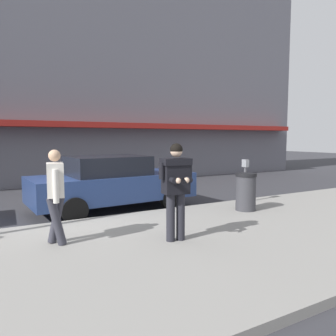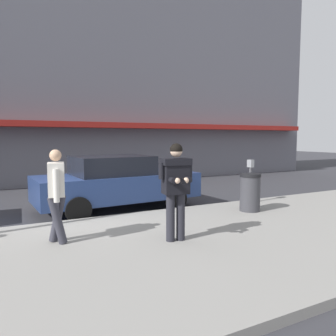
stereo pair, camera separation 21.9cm
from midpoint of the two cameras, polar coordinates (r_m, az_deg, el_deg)
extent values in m
plane|color=#333338|center=(8.27, -17.58, -9.27)|extent=(80.00, 80.00, 0.00)
cube|color=gray|center=(5.98, -1.86, -13.99)|extent=(32.00, 5.30, 0.14)
cube|color=silver|center=(8.57, -11.02, -8.60)|extent=(28.00, 0.12, 0.01)
cube|color=slate|center=(17.10, -21.03, 19.34)|extent=(28.00, 4.00, 12.60)
cube|color=maroon|center=(14.25, -19.11, 7.22)|extent=(26.60, 0.70, 0.24)
cube|color=navy|center=(9.38, -10.11, -3.22)|extent=(4.61, 2.11, 0.70)
cube|color=black|center=(9.25, -11.20, 0.44)|extent=(2.17, 1.77, 0.52)
cylinder|color=black|center=(10.80, -5.05, -3.93)|extent=(0.65, 0.26, 0.64)
cylinder|color=black|center=(9.35, -0.06, -5.35)|extent=(0.65, 0.26, 0.64)
cylinder|color=black|center=(9.81, -19.61, -5.15)|extent=(0.65, 0.26, 0.64)
cylinder|color=black|center=(8.19, -16.75, -7.09)|extent=(0.65, 0.26, 0.64)
cylinder|color=#23232B|center=(6.15, 1.17, -8.47)|extent=(0.16, 0.16, 0.88)
cylinder|color=#23232B|center=(6.08, -0.59, -8.64)|extent=(0.16, 0.16, 0.88)
cube|color=black|center=(5.98, 0.30, -1.46)|extent=(0.50, 0.36, 0.64)
cube|color=black|center=(5.95, 0.30, 1.12)|extent=(0.56, 0.41, 0.12)
cylinder|color=black|center=(6.07, 2.66, -0.32)|extent=(0.11, 0.11, 0.30)
cylinder|color=black|center=(5.89, 2.22, -1.95)|extent=(0.14, 0.31, 0.10)
sphere|color=beige|center=(5.74, 2.18, -2.15)|extent=(0.10, 0.10, 0.10)
cylinder|color=black|center=(5.87, -2.14, -0.51)|extent=(0.11, 0.11, 0.30)
cylinder|color=black|center=(5.78, -0.47, -2.09)|extent=(0.14, 0.31, 0.10)
sphere|color=beige|center=(5.68, 0.68, -2.23)|extent=(0.10, 0.10, 0.10)
cube|color=black|center=(5.67, 1.59, -2.23)|extent=(0.09, 0.15, 0.07)
sphere|color=beige|center=(5.91, 0.41, 2.94)|extent=(0.22, 0.22, 0.22)
sphere|color=black|center=(5.91, 0.41, 3.23)|extent=(0.23, 0.23, 0.23)
cylinder|color=#33333D|center=(6.20, -19.80, -8.76)|extent=(0.34, 0.20, 0.87)
cylinder|color=#33333D|center=(6.38, -19.82, -8.38)|extent=(0.34, 0.20, 0.87)
cube|color=silver|center=(6.16, -20.02, -1.96)|extent=(0.34, 0.46, 0.60)
cylinder|color=silver|center=(5.92, -19.97, -3.01)|extent=(0.10, 0.10, 0.58)
cylinder|color=silver|center=(6.42, -20.02, -2.40)|extent=(0.10, 0.10, 0.58)
sphere|color=tan|center=(6.12, -20.15, 2.04)|extent=(0.21, 0.21, 0.21)
cylinder|color=#4C4C51|center=(9.90, 12.64, -2.86)|extent=(0.07, 0.07, 1.05)
cube|color=gray|center=(9.83, 12.71, 0.81)|extent=(0.12, 0.18, 0.22)
cylinder|color=#38383D|center=(8.83, 12.70, -4.32)|extent=(0.52, 0.52, 0.90)
cylinder|color=black|center=(8.76, 12.76, -1.16)|extent=(0.55, 0.55, 0.08)
camera|label=1|loc=(0.11, -91.04, -0.10)|focal=35.00mm
camera|label=2|loc=(0.11, 88.96, 0.10)|focal=35.00mm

